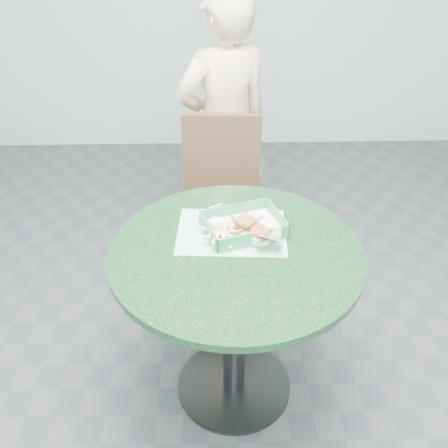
{
  "coord_description": "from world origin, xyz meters",
  "views": [
    {
      "loc": [
        -0.08,
        -1.52,
        1.93
      ],
      "look_at": [
        -0.04,
        0.1,
        0.82
      ],
      "focal_mm": 42.0,
      "sensor_mm": 36.0,
      "label": 1
    }
  ],
  "objects_px": {
    "food_basket": "(243,231)",
    "diner_person": "(224,130)",
    "dining_chair": "(222,194)",
    "sauce_ramekin": "(216,223)",
    "crab_sandwich": "(243,228)",
    "cafe_table": "(235,289)"
  },
  "relations": [
    {
      "from": "sauce_ramekin",
      "to": "dining_chair",
      "type": "bearing_deg",
      "value": 86.6
    },
    {
      "from": "diner_person",
      "to": "sauce_ramekin",
      "type": "bearing_deg",
      "value": 62.02
    },
    {
      "from": "cafe_table",
      "to": "crab_sandwich",
      "type": "relative_size",
      "value": 7.43
    },
    {
      "from": "dining_chair",
      "to": "diner_person",
      "type": "height_order",
      "value": "diner_person"
    },
    {
      "from": "dining_chair",
      "to": "crab_sandwich",
      "type": "relative_size",
      "value": 7.36
    },
    {
      "from": "cafe_table",
      "to": "crab_sandwich",
      "type": "xyz_separation_m",
      "value": [
        0.03,
        0.09,
        0.22
      ]
    },
    {
      "from": "cafe_table",
      "to": "diner_person",
      "type": "height_order",
      "value": "diner_person"
    },
    {
      "from": "cafe_table",
      "to": "diner_person",
      "type": "distance_m",
      "value": 1.12
    },
    {
      "from": "dining_chair",
      "to": "crab_sandwich",
      "type": "height_order",
      "value": "dining_chair"
    },
    {
      "from": "cafe_table",
      "to": "diner_person",
      "type": "relative_size",
      "value": 0.63
    },
    {
      "from": "food_basket",
      "to": "diner_person",
      "type": "bearing_deg",
      "value": 92.94
    },
    {
      "from": "dining_chair",
      "to": "cafe_table",
      "type": "bearing_deg",
      "value": -84.04
    },
    {
      "from": "dining_chair",
      "to": "sauce_ramekin",
      "type": "xyz_separation_m",
      "value": [
        -0.04,
        -0.65,
        0.27
      ]
    },
    {
      "from": "food_basket",
      "to": "sauce_ramekin",
      "type": "bearing_deg",
      "value": 172.4
    },
    {
      "from": "dining_chair",
      "to": "crab_sandwich",
      "type": "bearing_deg",
      "value": -81.23
    },
    {
      "from": "crab_sandwich",
      "to": "food_basket",
      "type": "bearing_deg",
      "value": 80.7
    },
    {
      "from": "dining_chair",
      "to": "diner_person",
      "type": "bearing_deg",
      "value": 90.53
    },
    {
      "from": "cafe_table",
      "to": "sauce_ramekin",
      "type": "bearing_deg",
      "value": 118.74
    },
    {
      "from": "food_basket",
      "to": "sauce_ramekin",
      "type": "xyz_separation_m",
      "value": [
        -0.11,
        0.01,
        0.03
      ]
    },
    {
      "from": "food_basket",
      "to": "cafe_table",
      "type": "bearing_deg",
      "value": -106.1
    },
    {
      "from": "crab_sandwich",
      "to": "sauce_ramekin",
      "type": "bearing_deg",
      "value": 159.56
    },
    {
      "from": "diner_person",
      "to": "food_basket",
      "type": "distance_m",
      "value": 0.99
    }
  ]
}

